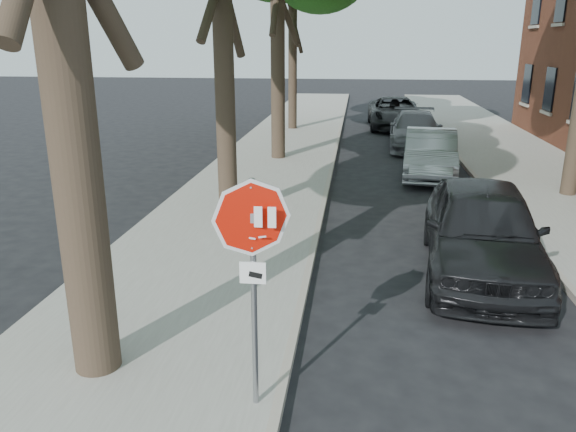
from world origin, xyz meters
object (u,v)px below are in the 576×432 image
stop_sign (253,252)px  car_d (395,113)px  car_b (430,154)px  car_c (415,130)px  car_a (482,230)px

stop_sign → car_d: bearing=82.8°
car_b → car_c: bearing=95.8°
car_a → car_b: size_ratio=1.12×
car_a → car_c: size_ratio=1.01×
stop_sign → car_a: 5.66m
stop_sign → car_d: stop_sign is taller
car_a → car_d: bearing=97.2°
car_b → car_d: size_ratio=0.82×
stop_sign → car_a: stop_sign is taller
car_b → car_d: car_d is taller
car_a → car_c: 12.62m
car_a → car_c: car_a is taller
car_d → car_a: bearing=-89.6°
stop_sign → car_a: (3.30, 4.46, -1.12)m
car_b → car_d: 10.27m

